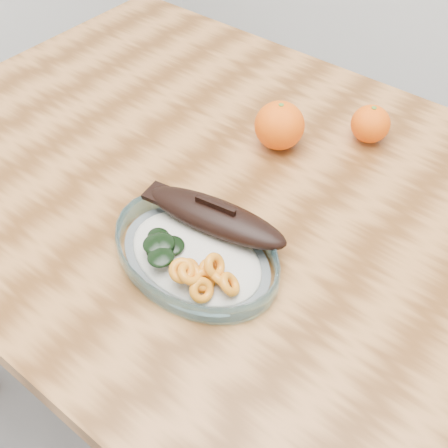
# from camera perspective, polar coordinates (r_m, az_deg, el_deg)

# --- Properties ---
(ground) EXTENTS (3.00, 3.00, 0.00)m
(ground) POSITION_cam_1_polar(r_m,az_deg,el_deg) (1.46, 1.27, -18.82)
(ground) COLOR slate
(ground) RESTS_ON ground
(dining_table) EXTENTS (1.20, 0.80, 0.75)m
(dining_table) POSITION_cam_1_polar(r_m,az_deg,el_deg) (0.91, 1.93, -1.19)
(dining_table) COLOR brown
(dining_table) RESTS_ON ground
(plated_meal) EXTENTS (0.47, 0.47, 0.07)m
(plated_meal) POSITION_cam_1_polar(r_m,az_deg,el_deg) (0.74, -2.81, -2.57)
(plated_meal) COLOR white
(plated_meal) RESTS_ON dining_table
(orange_left) EXTENTS (0.08, 0.08, 0.08)m
(orange_left) POSITION_cam_1_polar(r_m,az_deg,el_deg) (0.91, 5.66, 9.93)
(orange_left) COLOR #FF5305
(orange_left) RESTS_ON dining_table
(orange_right) EXTENTS (0.06, 0.06, 0.06)m
(orange_right) POSITION_cam_1_polar(r_m,az_deg,el_deg) (0.95, 14.65, 9.81)
(orange_right) COLOR #FF5305
(orange_right) RESTS_ON dining_table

